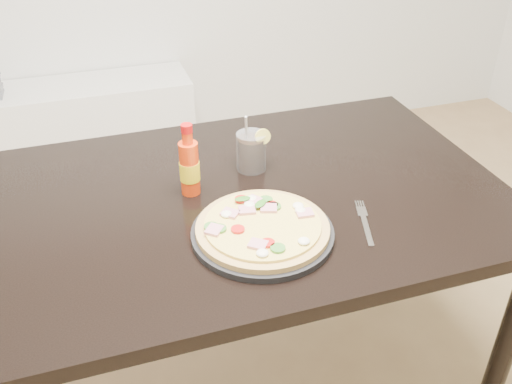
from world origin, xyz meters
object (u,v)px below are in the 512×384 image
object	(u,v)px
dining_table	(242,219)
cola_cup	(251,152)
pizza	(262,226)
media_console	(53,135)
hot_sauce_bottle	(189,167)
fork	(364,221)
plate	(262,233)

from	to	relation	value
dining_table	cola_cup	distance (m)	0.19
dining_table	pizza	xyz separation A→B (m)	(-0.01, -0.19, 0.11)
dining_table	media_console	bearing A→B (deg)	108.99
hot_sauce_bottle	dining_table	bearing A→B (deg)	-21.68
hot_sauce_bottle	media_console	bearing A→B (deg)	105.21
hot_sauce_bottle	cola_cup	xyz separation A→B (m)	(0.19, 0.07, -0.03)
fork	media_console	bearing A→B (deg)	131.76
pizza	media_console	xyz separation A→B (m)	(-0.53, 1.74, -0.53)
cola_cup	media_console	size ratio (longest dim) A/B	0.12
dining_table	media_console	distance (m)	1.69
pizza	cola_cup	size ratio (longest dim) A/B	1.83
dining_table	plate	xyz separation A→B (m)	(-0.01, -0.19, 0.09)
plate	hot_sauce_bottle	size ratio (longest dim) A/B	1.70
plate	cola_cup	world-z (taller)	cola_cup
plate	pizza	bearing A→B (deg)	97.14
plate	cola_cup	bearing A→B (deg)	77.11
pizza	fork	world-z (taller)	pizza
plate	media_console	world-z (taller)	plate
hot_sauce_bottle	fork	world-z (taller)	hot_sauce_bottle
cola_cup	fork	xyz separation A→B (m)	(0.19, -0.33, -0.05)
fork	plate	bearing A→B (deg)	-167.66
dining_table	media_console	size ratio (longest dim) A/B	1.00
pizza	plate	bearing A→B (deg)	-82.86
hot_sauce_bottle	media_console	size ratio (longest dim) A/B	0.14
plate	media_console	size ratio (longest dim) A/B	0.24
plate	fork	xyz separation A→B (m)	(0.26, -0.02, -0.01)
cola_cup	fork	size ratio (longest dim) A/B	0.94
fork	media_console	world-z (taller)	fork
pizza	cola_cup	xyz separation A→B (m)	(0.07, 0.31, 0.03)
plate	fork	distance (m)	0.26
hot_sauce_bottle	cola_cup	distance (m)	0.20
pizza	hot_sauce_bottle	world-z (taller)	hot_sauce_bottle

